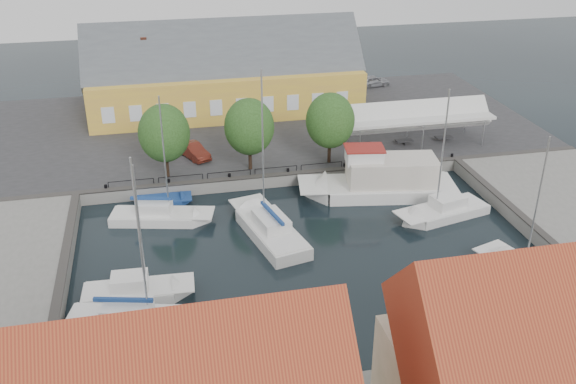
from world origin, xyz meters
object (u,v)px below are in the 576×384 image
at_px(west_boat_a, 160,218).
at_px(west_boat_d, 135,324).
at_px(warehouse, 219,78).
at_px(west_boat_c, 136,294).
at_px(east_boat_c, 534,280).
at_px(center_sailboat, 269,231).
at_px(tent_canopy, 416,117).
at_px(car_silver, 373,81).
at_px(east_boat_a, 443,213).
at_px(trawler, 383,183).
at_px(launch_nw, 162,203).
at_px(car_red, 193,151).
at_px(launch_sw, 117,373).

relative_size(west_boat_a, west_boat_d, 0.92).
relative_size(warehouse, west_boat_c, 2.97).
xyz_separation_m(warehouse, west_boat_c, (-9.20, -31.89, -4.17)).
bearing_deg(east_boat_c, west_boat_d, 177.91).
bearing_deg(center_sailboat, east_boat_c, -32.00).
distance_m(tent_canopy, west_boat_a, 25.62).
bearing_deg(west_boat_d, car_silver, 54.40).
height_order(warehouse, tent_canopy, warehouse).
distance_m(east_boat_a, east_boat_c, 9.95).
xyz_separation_m(trawler, east_boat_c, (5.05, -14.38, -0.76)).
distance_m(east_boat_a, west_boat_a, 21.82).
relative_size(trawler, west_boat_d, 1.17).
xyz_separation_m(car_silver, center_sailboat, (-18.41, -30.41, -1.32)).
bearing_deg(warehouse, west_boat_a, -108.39).
height_order(tent_canopy, launch_nw, tent_canopy).
distance_m(warehouse, east_boat_c, 39.41).
relative_size(warehouse, east_boat_c, 2.72).
height_order(car_silver, trawler, trawler).
height_order(warehouse, trawler, warehouse).
relative_size(car_silver, trawler, 0.30).
bearing_deg(car_red, center_sailboat, -97.77).
xyz_separation_m(east_boat_c, launch_nw, (-22.96, 16.52, -0.17)).
xyz_separation_m(east_boat_a, west_boat_d, (-23.35, -8.87, 0.01)).
xyz_separation_m(car_red, center_sailboat, (4.33, -13.39, -1.30)).
bearing_deg(launch_sw, car_red, 76.46).
bearing_deg(car_red, launch_sw, -129.22).
relative_size(east_boat_c, launch_sw, 2.35).
height_order(tent_canopy, car_silver, tent_canopy).
bearing_deg(west_boat_c, east_boat_a, 14.06).
height_order(car_silver, center_sailboat, center_sailboat).
xyz_separation_m(tent_canopy, launch_sw, (-26.81, -24.91, -3.59)).
relative_size(tent_canopy, west_boat_c, 1.46).
bearing_deg(west_boat_d, launch_nw, 82.09).
xyz_separation_m(warehouse, east_boat_a, (14.10, -26.05, -4.17)).
relative_size(center_sailboat, launch_nw, 2.76).
distance_m(tent_canopy, launch_nw, 24.57).
height_order(tent_canopy, east_boat_c, east_boat_c).
xyz_separation_m(center_sailboat, west_boat_d, (-9.64, -8.76, -0.09)).
relative_size(center_sailboat, west_boat_a, 1.22).
distance_m(warehouse, launch_sw, 40.32).
bearing_deg(trawler, launch_sw, -140.53).
bearing_deg(car_red, east_boat_c, -75.02).
bearing_deg(west_boat_d, car_red, 76.53).
distance_m(car_red, west_boat_d, 22.83).
xyz_separation_m(tent_canopy, east_boat_c, (-0.73, -21.98, -3.43)).
height_order(trawler, west_boat_a, west_boat_a).
height_order(west_boat_d, launch_sw, west_boat_d).
distance_m(center_sailboat, west_boat_d, 13.03).
height_order(warehouse, east_boat_a, warehouse).
bearing_deg(tent_canopy, trawler, -127.28).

